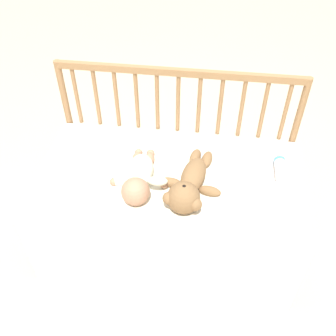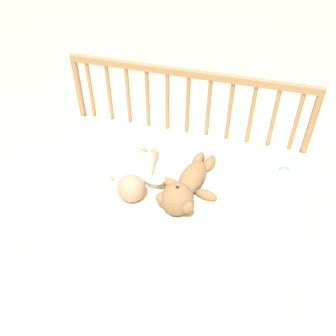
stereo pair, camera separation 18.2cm
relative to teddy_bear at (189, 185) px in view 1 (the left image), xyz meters
name	(u,v)px [view 1 (the left image)]	position (x,y,z in m)	size (l,w,h in m)	color
ground_plane	(168,239)	(-0.11, 0.11, -0.59)	(12.00, 12.00, 0.00)	#C6B293
crib_mattress	(168,210)	(-0.11, 0.11, -0.32)	(1.32, 0.72, 0.53)	white
crib_rail	(178,112)	(-0.11, 0.50, 0.06)	(1.32, 0.04, 0.91)	#997047
blanket	(171,180)	(-0.10, 0.08, -0.06)	(0.78, 0.57, 0.01)	silver
teddy_bear	(189,185)	(0.00, 0.00, 0.00)	(0.30, 0.47, 0.15)	olive
baby	(139,177)	(-0.24, 0.03, -0.01)	(0.29, 0.41, 0.13)	#EAEACC
baby_bottle	(280,167)	(0.44, 0.22, -0.03)	(0.06, 0.17, 0.06)	white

